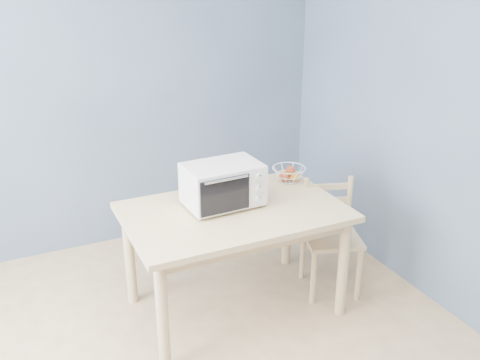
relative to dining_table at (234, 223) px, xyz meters
name	(u,v)px	position (x,y,z in m)	size (l,w,h in m)	color
room	(173,203)	(-0.69, -0.91, 0.65)	(4.01, 4.51, 2.61)	tan
dining_table	(234,223)	(0.00, 0.00, 0.00)	(1.40, 0.90, 0.75)	tan
toaster_oven	(220,185)	(-0.06, 0.08, 0.25)	(0.50, 0.38, 0.29)	silver
fruit_basket	(289,174)	(0.55, 0.26, 0.16)	(0.25, 0.25, 0.12)	silver
dining_chair	(330,237)	(0.73, -0.05, -0.25)	(0.48, 0.48, 0.81)	tan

